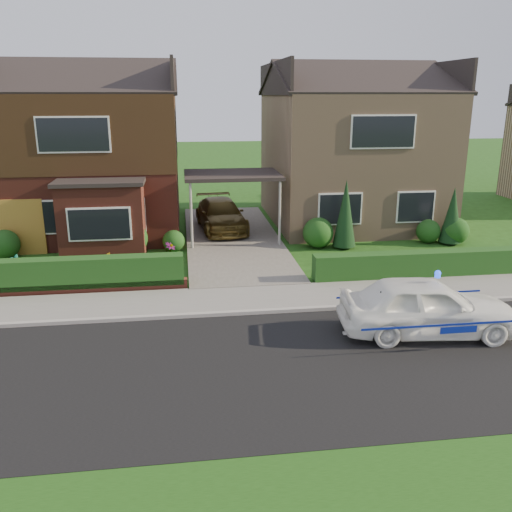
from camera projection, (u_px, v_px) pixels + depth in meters
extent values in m
plane|color=#1C4412|center=(280.00, 367.00, 11.98)|extent=(120.00, 120.00, 0.00)
cube|color=black|center=(280.00, 367.00, 11.98)|extent=(60.00, 6.00, 0.02)
cube|color=#9E9993|center=(260.00, 312.00, 14.86)|extent=(60.00, 0.16, 0.12)
cube|color=slate|center=(255.00, 299.00, 15.86)|extent=(60.00, 2.00, 0.10)
cube|color=#666059|center=(233.00, 239.00, 22.40)|extent=(3.80, 12.00, 0.12)
cube|color=maroon|center=(94.00, 163.00, 23.69)|extent=(7.20, 8.00, 5.80)
cube|color=white|center=(37.00, 218.00, 20.10)|extent=(1.80, 0.08, 1.30)
cube|color=white|center=(124.00, 215.00, 20.51)|extent=(1.60, 0.08, 1.30)
cube|color=white|center=(73.00, 135.00, 19.44)|extent=(2.60, 0.08, 1.30)
cube|color=black|center=(91.00, 129.00, 23.27)|extent=(7.26, 8.06, 2.90)
cube|color=maroon|center=(102.00, 221.00, 19.78)|extent=(3.00, 1.40, 2.70)
cube|color=black|center=(99.00, 182.00, 19.37)|extent=(3.20, 1.60, 0.14)
cube|color=#A07F62|center=(350.00, 159.00, 25.19)|extent=(7.20, 8.00, 5.80)
cube|color=white|center=(340.00, 209.00, 21.60)|extent=(1.80, 0.08, 1.30)
cube|color=white|center=(415.00, 207.00, 22.01)|extent=(1.60, 0.08, 1.30)
cube|color=white|center=(383.00, 132.00, 20.94)|extent=(2.60, 0.08, 1.30)
cube|color=black|center=(232.00, 175.00, 21.65)|extent=(3.80, 3.00, 0.14)
cylinder|color=gray|center=(191.00, 217.00, 20.49)|extent=(0.10, 0.10, 2.70)
cylinder|color=gray|center=(280.00, 214.00, 20.93)|extent=(0.10, 0.10, 2.70)
cube|color=olive|center=(14.00, 228.00, 20.07)|extent=(2.20, 0.10, 2.10)
cube|color=maroon|center=(58.00, 290.00, 16.21)|extent=(7.70, 0.25, 0.36)
cube|color=#123B15|center=(60.00, 293.00, 16.40)|extent=(7.50, 0.55, 0.90)
cube|color=#123B15|center=(424.00, 278.00, 17.81)|extent=(7.50, 0.55, 0.80)
sphere|color=#123B15|center=(5.00, 244.00, 19.74)|extent=(1.08, 1.08, 1.08)
sphere|color=#123B15|center=(130.00, 238.00, 20.10)|extent=(1.32, 1.32, 1.32)
sphere|color=#123B15|center=(174.00, 241.00, 20.66)|extent=(0.84, 0.84, 0.84)
sphere|color=#123B15|center=(318.00, 233.00, 21.14)|extent=(1.20, 1.20, 1.20)
sphere|color=#123B15|center=(428.00, 231.00, 21.87)|extent=(0.96, 0.96, 0.96)
sphere|color=#123B15|center=(455.00, 231.00, 21.70)|extent=(1.08, 1.08, 1.08)
cone|color=black|center=(345.00, 216.00, 20.88)|extent=(0.90, 0.90, 2.60)
cone|color=black|center=(452.00, 217.00, 21.51)|extent=(0.90, 0.90, 2.20)
imported|color=white|center=(427.00, 307.00, 13.41)|extent=(2.18, 4.47, 1.47)
sphere|color=#193FF2|center=(438.00, 275.00, 13.21)|extent=(0.17, 0.17, 0.17)
cube|color=navy|center=(443.00, 323.00, 12.60)|extent=(3.97, 0.02, 0.05)
cube|color=navy|center=(412.00, 297.00, 14.26)|extent=(3.97, 0.01, 0.05)
ellipsoid|color=black|center=(382.00, 300.00, 13.08)|extent=(0.22, 0.17, 0.21)
sphere|color=white|center=(384.00, 301.00, 13.03)|extent=(0.11, 0.11, 0.11)
sphere|color=black|center=(384.00, 295.00, 13.02)|extent=(0.13, 0.13, 0.13)
cone|color=black|center=(382.00, 292.00, 13.01)|extent=(0.04, 0.04, 0.05)
cone|color=black|center=(386.00, 292.00, 13.02)|extent=(0.04, 0.04, 0.05)
imported|color=brown|center=(221.00, 215.00, 23.52)|extent=(2.25, 4.62, 1.30)
imported|color=gray|center=(17.00, 268.00, 17.50)|extent=(0.43, 0.29, 0.81)
imported|color=gray|center=(106.00, 263.00, 18.20)|extent=(0.48, 0.45, 0.70)
imported|color=gray|center=(170.00, 254.00, 18.98)|extent=(0.60, 0.60, 0.81)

